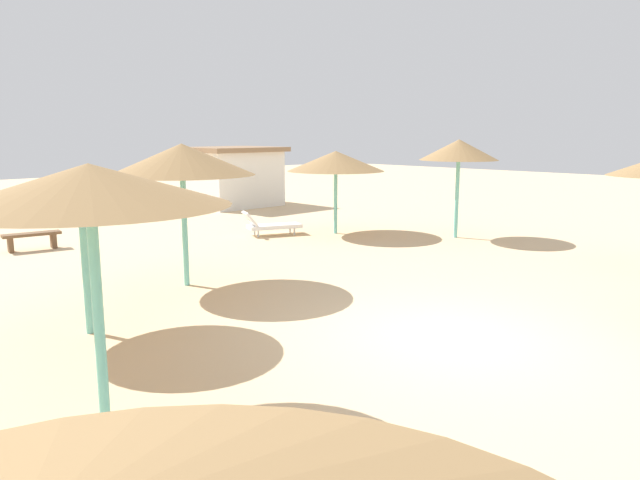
# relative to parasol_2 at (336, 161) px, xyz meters

# --- Properties ---
(ground_plane) EXTENTS (80.00, 80.00, 0.00)m
(ground_plane) POSITION_rel_parasol_2_xyz_m (-5.86, -8.21, -2.34)
(ground_plane) COLOR #DBBA8C
(parasol_2) EXTENTS (3.11, 3.11, 2.66)m
(parasol_2) POSITION_rel_parasol_2_xyz_m (0.00, 0.00, 0.00)
(parasol_2) COLOR #6BC6BC
(parasol_2) RESTS_ON ground
(parasol_5) EXTENTS (2.40, 2.40, 3.04)m
(parasol_5) POSITION_rel_parasol_2_xyz_m (2.12, -3.17, 0.37)
(parasol_5) COLOR #6BC6BC
(parasol_5) RESTS_ON ground
(parasol_6) EXTENTS (2.69, 2.69, 2.68)m
(parasol_6) POSITION_rel_parasol_2_xyz_m (-9.89, -3.92, 0.10)
(parasol_6) COLOR #6BC6BC
(parasol_6) RESTS_ON ground
(parasol_7) EXTENTS (3.03, 3.03, 3.01)m
(parasol_7) POSITION_rel_parasol_2_xyz_m (-7.07, -2.36, 0.34)
(parasol_7) COLOR #6BC6BC
(parasol_7) RESTS_ON ground
(parasol_8) EXTENTS (3.00, 3.00, 2.91)m
(parasol_8) POSITION_rel_parasol_2_xyz_m (-11.05, -6.97, 0.34)
(parasol_8) COLOR #6BC6BC
(parasol_8) RESTS_ON ground
(lounger_2) EXTENTS (1.95, 1.31, 0.80)m
(lounger_2) POSITION_rel_parasol_2_xyz_m (-1.73, 1.23, -2.01)
(lounger_2) COLOR white
(lounger_2) RESTS_ON ground
(bench_0) EXTENTS (1.54, 0.64, 0.49)m
(bench_0) POSITION_rel_parasol_2_xyz_m (-8.03, 4.02, -1.99)
(bench_0) COLOR brown
(bench_0) RESTS_ON ground
(beach_cabana) EXTENTS (3.95, 3.40, 2.61)m
(beach_cabana) POSITION_rel_parasol_2_xyz_m (2.07, 8.34, -1.01)
(beach_cabana) COLOR white
(beach_cabana) RESTS_ON ground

